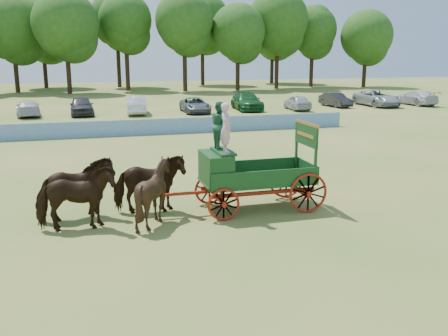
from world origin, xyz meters
TOP-DOWN VIEW (x-y plane):
  - ground at (0.00, 0.00)m, footprint 160.00×160.00m
  - horse_lead_left at (-6.74, 0.24)m, footprint 2.43×1.12m
  - horse_lead_right at (-6.74, 1.34)m, footprint 2.62×1.67m
  - horse_wheel_left at (-4.34, 0.24)m, footprint 2.22×2.08m
  - horse_wheel_right at (-4.34, 1.34)m, footprint 2.50×1.28m
  - farm_dray at (-1.40, 0.82)m, footprint 5.99×2.00m
  - sponsor_banner at (-1.00, 18.00)m, footprint 26.00×0.08m
  - parked_cars at (2.03, 29.96)m, footprint 55.58×6.87m
  - treeline at (-5.18, 60.79)m, footprint 89.30×25.03m

SIDE VIEW (x-z plane):
  - ground at x=0.00m, z-range 0.00..0.00m
  - sponsor_banner at x=-1.00m, z-range 0.00..1.05m
  - parked_cars at x=2.03m, z-range -0.05..1.60m
  - horse_lead_left at x=-6.74m, z-range 0.00..2.04m
  - horse_lead_right at x=-6.74m, z-range 0.00..2.04m
  - horse_wheel_right at x=-4.34m, z-range 0.00..2.04m
  - horse_wheel_left at x=-4.34m, z-range 0.00..2.05m
  - farm_dray at x=-1.40m, z-range -0.21..3.57m
  - treeline at x=-5.18m, z-range 1.70..17.15m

